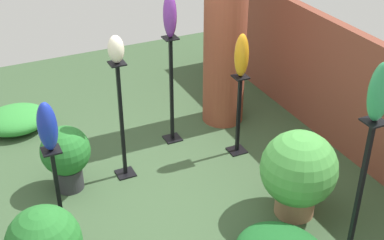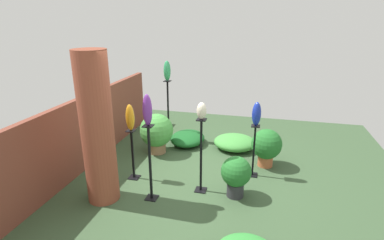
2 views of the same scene
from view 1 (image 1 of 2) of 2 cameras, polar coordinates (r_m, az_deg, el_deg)
ground_plane at (r=5.73m, az=-3.71°, el=-7.77°), size 8.00×8.00×0.00m
brick_wall_back at (r=6.39m, az=15.67°, el=3.22°), size 5.60×0.12×1.47m
brick_pillar at (r=6.49m, az=3.58°, el=9.82°), size 0.52×0.52×2.51m
pedestal_cobalt at (r=4.99m, az=-13.95°, el=-8.52°), size 0.20×0.20×1.04m
pedestal_ivory at (r=5.69m, az=-7.49°, el=-0.63°), size 0.20×0.20×1.35m
pedestal_jade at (r=4.66m, az=17.20°, el=-8.66°), size 0.20×0.20×1.51m
pedestal_amber at (r=6.15m, az=4.97°, el=0.15°), size 0.20×0.20×0.98m
pedestal_violet at (r=6.29m, az=-2.19°, el=2.71°), size 0.20×0.20×1.33m
art_vase_cobalt at (r=4.55m, az=-15.17°, el=-0.68°), size 0.16×0.17×0.45m
art_vase_ivory at (r=5.30m, az=-8.12°, el=7.49°), size 0.16×0.16×0.29m
art_vase_jade at (r=4.11m, az=19.39°, el=2.81°), size 0.17×0.17×0.48m
art_vase_amber at (r=5.80m, az=5.31°, el=6.87°), size 0.16×0.16×0.50m
art_vase_violet at (r=5.90m, az=-2.38°, el=11.11°), size 0.15×0.15×0.51m
potted_plant_front_left at (r=5.69m, az=-13.30°, el=-3.59°), size 0.52×0.52×0.73m
potted_plant_mid_left at (r=5.27m, az=11.30°, el=-5.38°), size 0.75×0.75×0.91m
foliage_bed_west at (r=7.08m, az=-18.27°, el=0.06°), size 0.71×0.80×0.28m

